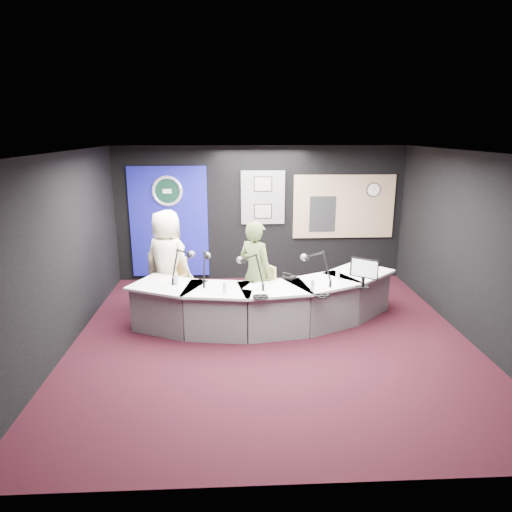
{
  "coord_description": "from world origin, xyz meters",
  "views": [
    {
      "loc": [
        -0.56,
        -6.4,
        3.09
      ],
      "look_at": [
        -0.2,
        0.8,
        1.1
      ],
      "focal_mm": 32.0,
      "sensor_mm": 36.0,
      "label": 1
    }
  ],
  "objects_px": {
    "armchair_left": "(169,287)",
    "armchair_right": "(256,297)",
    "person_woman": "(256,273)",
    "broadcast_desk": "(266,303)",
    "person_man": "(167,262)"
  },
  "relations": [
    {
      "from": "armchair_left",
      "to": "person_man",
      "type": "xyz_separation_m",
      "value": [
        0.0,
        0.0,
        0.47
      ]
    },
    {
      "from": "broadcast_desk",
      "to": "person_woman",
      "type": "height_order",
      "value": "person_woman"
    },
    {
      "from": "person_woman",
      "to": "armchair_right",
      "type": "bearing_deg",
      "value": -139.56
    },
    {
      "from": "armchair_left",
      "to": "person_man",
      "type": "height_order",
      "value": "person_man"
    },
    {
      "from": "person_man",
      "to": "armchair_right",
      "type": "bearing_deg",
      "value": -173.2
    },
    {
      "from": "armchair_right",
      "to": "person_woman",
      "type": "bearing_deg",
      "value": -121.0
    },
    {
      "from": "armchair_left",
      "to": "person_woman",
      "type": "height_order",
      "value": "person_woman"
    },
    {
      "from": "armchair_left",
      "to": "armchair_right",
      "type": "relative_size",
      "value": 0.99
    },
    {
      "from": "person_man",
      "to": "person_woman",
      "type": "bearing_deg",
      "value": -173.2
    },
    {
      "from": "armchair_right",
      "to": "person_man",
      "type": "distance_m",
      "value": 1.67
    },
    {
      "from": "broadcast_desk",
      "to": "armchair_left",
      "type": "relative_size",
      "value": 5.25
    },
    {
      "from": "armchair_right",
      "to": "armchair_left",
      "type": "bearing_deg",
      "value": -141.69
    },
    {
      "from": "broadcast_desk",
      "to": "person_man",
      "type": "height_order",
      "value": "person_man"
    },
    {
      "from": "person_man",
      "to": "broadcast_desk",
      "type": "bearing_deg",
      "value": -174.9
    },
    {
      "from": "broadcast_desk",
      "to": "person_man",
      "type": "xyz_separation_m",
      "value": [
        -1.66,
        0.69,
        0.53
      ]
    }
  ]
}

